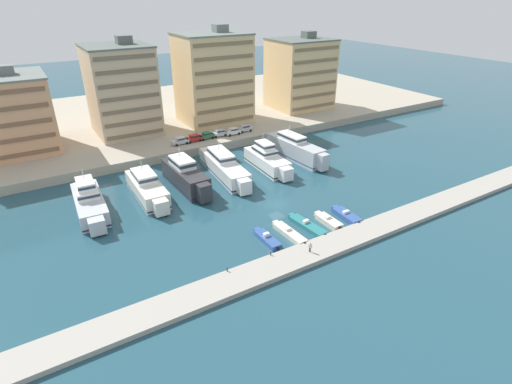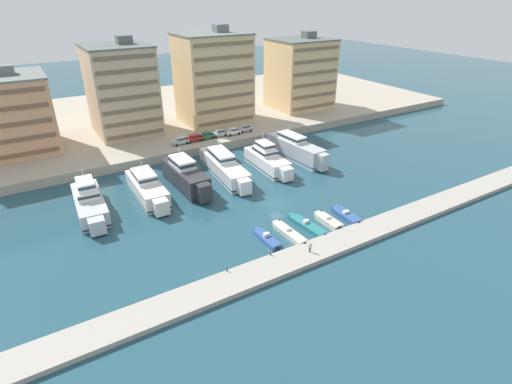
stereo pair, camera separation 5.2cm
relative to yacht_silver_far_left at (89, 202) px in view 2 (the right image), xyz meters
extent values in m
plane|color=#234C5B|center=(30.40, -15.00, -2.08)|extent=(400.00, 400.00, 0.00)
cube|color=#ADA38E|center=(30.40, 50.25, -1.06)|extent=(180.00, 70.00, 2.05)
cube|color=#A8A399|center=(30.40, -30.99, -1.71)|extent=(120.00, 5.01, 0.75)
cube|color=silver|center=(0.01, 0.15, -0.58)|extent=(5.48, 14.92, 2.99)
cube|color=silver|center=(-0.44, -8.24, -0.51)|extent=(2.71, 2.49, 2.55)
cube|color=#192347|center=(0.01, 0.15, -1.56)|extent=(5.54, 15.07, 0.24)
cube|color=white|center=(0.07, 1.25, 1.62)|extent=(3.99, 6.36, 1.42)
cube|color=#233342|center=(0.07, 1.25, 1.76)|extent=(4.04, 6.42, 0.51)
cube|color=white|center=(0.07, 1.25, 3.04)|extent=(3.11, 4.96, 1.43)
cube|color=#233342|center=(0.07, 1.25, 3.19)|extent=(3.15, 5.01, 0.51)
cylinder|color=silver|center=(0.12, 2.17, 4.66)|extent=(0.16, 0.16, 1.80)
cube|color=silver|center=(0.43, 7.93, -1.26)|extent=(4.04, 1.11, 0.20)
cube|color=silver|center=(10.69, 0.68, -0.49)|extent=(4.78, 14.67, 3.17)
cube|color=silver|center=(10.57, -7.65, -0.42)|extent=(2.55, 2.32, 2.70)
cube|color=#192347|center=(10.69, 0.68, -1.53)|extent=(4.83, 14.81, 0.24)
cube|color=white|center=(10.70, 1.77, 1.92)|extent=(3.66, 6.18, 1.65)
cube|color=#233342|center=(10.70, 1.77, 2.08)|extent=(3.70, 6.25, 0.59)
cylinder|color=silver|center=(10.72, 2.69, 3.64)|extent=(0.16, 0.16, 1.80)
cube|color=silver|center=(10.80, 8.43, -1.21)|extent=(3.90, 0.95, 0.20)
cube|color=#333338|center=(18.76, 0.98, -0.04)|extent=(4.92, 14.85, 4.09)
cube|color=#333338|center=(19.06, -7.36, 0.07)|extent=(2.50, 2.29, 3.48)
cube|color=#192347|center=(18.76, 0.98, -1.37)|extent=(4.96, 15.00, 0.24)
cube|color=white|center=(18.73, 2.08, 2.89)|extent=(3.65, 6.29, 1.76)
cube|color=#233342|center=(18.73, 2.08, 3.06)|extent=(3.70, 6.36, 0.63)
cylinder|color=silver|center=(18.69, 3.01, 4.67)|extent=(0.16, 0.16, 1.80)
cube|color=#333338|center=(18.49, 8.78, -0.96)|extent=(3.77, 1.03, 0.20)
cube|color=white|center=(28.03, 2.13, -0.41)|extent=(6.03, 19.29, 3.34)
cube|color=white|center=(27.16, -8.33, -0.33)|extent=(2.63, 2.43, 2.84)
cube|color=#192347|center=(28.03, 2.13, -1.50)|extent=(6.09, 19.48, 0.24)
cube|color=white|center=(28.15, 3.55, 2.06)|extent=(4.14, 8.23, 1.60)
cube|color=#233342|center=(28.15, 3.55, 2.22)|extent=(4.19, 8.32, 0.58)
cylinder|color=silver|center=(28.25, 4.74, 3.76)|extent=(0.16, 0.16, 1.80)
cube|color=white|center=(28.86, 12.03, -1.16)|extent=(3.86, 1.21, 0.20)
cube|color=white|center=(37.95, 0.34, -0.50)|extent=(5.05, 13.69, 3.16)
cube|color=white|center=(37.67, -7.45, -0.42)|extent=(2.60, 2.38, 2.69)
cube|color=black|center=(37.95, 0.34, -1.53)|extent=(5.11, 13.83, 0.24)
cube|color=white|center=(37.99, 1.36, 1.77)|extent=(3.77, 5.81, 1.38)
cube|color=#233342|center=(37.99, 1.36, 1.91)|extent=(3.82, 5.87, 0.50)
cube|color=white|center=(37.99, 1.36, 3.10)|extent=(2.94, 4.53, 1.28)
cube|color=#233342|center=(37.99, 1.36, 3.23)|extent=(2.98, 4.58, 0.46)
cylinder|color=silver|center=(38.02, 2.21, 4.64)|extent=(0.16, 0.16, 1.80)
cube|color=white|center=(38.21, 7.56, -1.21)|extent=(3.92, 1.04, 0.20)
cube|color=silver|center=(46.71, 1.78, 0.08)|extent=(5.19, 17.18, 4.31)
cube|color=silver|center=(47.41, -7.54, 0.18)|extent=(2.30, 2.12, 3.67)
cube|color=#334C7F|center=(46.71, 1.78, -1.33)|extent=(5.24, 17.35, 0.24)
cube|color=white|center=(46.62, 3.05, 2.92)|extent=(3.59, 7.32, 1.37)
cube|color=#233342|center=(46.62, 3.05, 3.05)|extent=(3.64, 7.40, 0.49)
cylinder|color=silver|center=(46.54, 4.12, 4.50)|extent=(0.16, 0.16, 1.80)
cube|color=silver|center=(46.05, 10.68, -0.89)|extent=(3.40, 1.15, 0.20)
cube|color=#33569E|center=(22.24, -24.54, -1.68)|extent=(1.78, 5.63, 0.80)
cube|color=#33569E|center=(22.23, -21.38, -1.68)|extent=(0.97, 0.80, 0.68)
cube|color=silver|center=(22.24, -24.12, -1.00)|extent=(0.97, 0.60, 0.56)
cube|color=#283847|center=(22.24, -23.84, -0.91)|extent=(0.88, 0.08, 0.34)
cube|color=black|center=(22.25, -27.54, -1.53)|extent=(0.36, 0.28, 0.60)
cube|color=beige|center=(26.24, -25.07, -1.65)|extent=(2.05, 7.17, 0.86)
cube|color=beige|center=(26.08, -21.16, -1.65)|extent=(1.01, 0.84, 0.73)
cube|color=silver|center=(26.21, -24.53, -1.02)|extent=(1.00, 0.64, 0.40)
cube|color=#283847|center=(26.20, -24.25, -0.96)|extent=(0.89, 0.11, 0.24)
cube|color=black|center=(26.38, -28.80, -1.50)|extent=(0.37, 0.29, 0.60)
cube|color=teal|center=(30.32, -24.57, -1.71)|extent=(2.64, 7.72, 0.74)
cube|color=teal|center=(29.91, -20.42, -1.71)|extent=(1.14, 0.96, 0.63)
cube|color=silver|center=(30.26, -24.00, -1.10)|extent=(1.11, 0.70, 0.48)
cube|color=#283847|center=(30.23, -23.73, -1.03)|extent=(0.97, 0.17, 0.29)
cube|color=black|center=(30.70, -28.52, -1.56)|extent=(0.39, 0.31, 0.60)
cube|color=beige|center=(34.15, -25.49, -1.59)|extent=(1.98, 5.17, 0.98)
cube|color=beige|center=(34.13, -22.53, -1.59)|extent=(1.08, 0.88, 0.83)
cube|color=silver|center=(34.14, -25.11, -0.92)|extent=(1.07, 0.61, 0.37)
cube|color=#283847|center=(34.14, -24.83, -0.86)|extent=(0.97, 0.09, 0.22)
cube|color=black|center=(34.16, -28.25, -1.44)|extent=(0.36, 0.28, 0.60)
cube|color=#33569E|center=(38.15, -25.66, -1.63)|extent=(2.33, 5.67, 0.91)
cube|color=#33569E|center=(38.27, -22.44, -1.63)|extent=(1.20, 1.00, 0.77)
cube|color=silver|center=(38.16, -25.24, -0.97)|extent=(1.19, 0.64, 0.40)
cube|color=#283847|center=(38.17, -24.96, -0.91)|extent=(1.06, 0.12, 0.24)
cube|color=black|center=(38.03, -28.64, -1.48)|extent=(0.37, 0.29, 0.60)
cube|color=#B7BCC1|center=(25.06, 19.59, 0.69)|extent=(4.16, 1.84, 0.80)
cube|color=#B7BCC1|center=(25.21, 19.60, 1.43)|extent=(2.15, 1.63, 0.68)
cube|color=#1E2833|center=(25.21, 19.60, 1.43)|extent=(2.11, 1.65, 0.37)
cylinder|color=black|center=(23.74, 18.70, 0.29)|extent=(0.65, 0.24, 0.64)
cylinder|color=black|center=(23.68, 20.40, 0.29)|extent=(0.65, 0.24, 0.64)
cylinder|color=black|center=(26.44, 18.79, 0.29)|extent=(0.65, 0.24, 0.64)
cylinder|color=black|center=(26.38, 20.49, 0.29)|extent=(0.65, 0.24, 0.64)
cube|color=red|center=(28.69, 19.80, 0.69)|extent=(4.13, 1.76, 0.80)
cube|color=red|center=(28.84, 19.80, 1.43)|extent=(2.12, 1.59, 0.68)
cube|color=#1E2833|center=(28.84, 19.80, 1.43)|extent=(2.08, 1.61, 0.37)
cylinder|color=black|center=(27.35, 18.93, 0.29)|extent=(0.64, 0.23, 0.64)
cylinder|color=black|center=(27.32, 20.62, 0.29)|extent=(0.64, 0.23, 0.64)
cylinder|color=black|center=(30.05, 18.97, 0.29)|extent=(0.64, 0.23, 0.64)
cylinder|color=black|center=(30.02, 20.67, 0.29)|extent=(0.64, 0.23, 0.64)
cube|color=#2D6642|center=(32.22, 19.92, 0.69)|extent=(4.17, 1.89, 0.80)
cube|color=#2D6642|center=(32.37, 19.92, 1.43)|extent=(2.17, 1.66, 0.68)
cube|color=#1E2833|center=(32.37, 19.92, 1.43)|extent=(2.13, 1.67, 0.37)
cylinder|color=black|center=(30.91, 19.00, 0.29)|extent=(0.65, 0.25, 0.64)
cylinder|color=black|center=(30.83, 20.70, 0.29)|extent=(0.65, 0.25, 0.64)
cylinder|color=black|center=(33.61, 19.13, 0.29)|extent=(0.65, 0.25, 0.64)
cylinder|color=black|center=(33.53, 20.83, 0.29)|extent=(0.65, 0.25, 0.64)
cube|color=#B7BCC1|center=(35.85, 20.05, 0.69)|extent=(4.12, 1.74, 0.80)
cube|color=#B7BCC1|center=(36.00, 20.04, 1.43)|extent=(2.12, 1.58, 0.68)
cube|color=#1E2833|center=(36.00, 20.04, 1.43)|extent=(2.07, 1.60, 0.37)
cylinder|color=black|center=(34.49, 19.21, 0.29)|extent=(0.64, 0.23, 0.64)
cylinder|color=black|center=(34.51, 20.91, 0.29)|extent=(0.64, 0.23, 0.64)
cylinder|color=black|center=(37.19, 19.18, 0.29)|extent=(0.64, 0.23, 0.64)
cylinder|color=black|center=(37.21, 20.88, 0.29)|extent=(0.64, 0.23, 0.64)
cube|color=white|center=(39.55, 19.39, 0.69)|extent=(4.14, 1.81, 0.80)
cube|color=white|center=(39.70, 19.39, 1.43)|extent=(2.14, 1.62, 0.68)
cube|color=#1E2833|center=(39.70, 19.39, 1.43)|extent=(2.10, 1.63, 0.37)
cylinder|color=black|center=(38.22, 18.50, 0.29)|extent=(0.65, 0.24, 0.64)
cylinder|color=black|center=(38.17, 20.20, 0.29)|extent=(0.65, 0.24, 0.64)
cylinder|color=black|center=(40.92, 18.57, 0.29)|extent=(0.65, 0.24, 0.64)
cylinder|color=black|center=(40.87, 20.27, 0.29)|extent=(0.65, 0.24, 0.64)
cube|color=#B7BCC1|center=(43.42, 19.98, 0.69)|extent=(4.14, 1.81, 0.80)
cube|color=#B7BCC1|center=(43.57, 19.99, 1.43)|extent=(2.14, 1.62, 0.68)
cube|color=#1E2833|center=(43.57, 19.99, 1.43)|extent=(2.10, 1.63, 0.37)
cylinder|color=black|center=(42.09, 19.10, 0.29)|extent=(0.65, 0.24, 0.64)
cylinder|color=black|center=(42.04, 20.80, 0.29)|extent=(0.65, 0.24, 0.64)
cylinder|color=black|center=(44.79, 19.17, 0.29)|extent=(0.65, 0.24, 0.64)
cylinder|color=black|center=(44.74, 20.87, 0.29)|extent=(0.65, 0.24, 0.64)
cube|color=tan|center=(-10.71, 35.52, 8.44)|extent=(20.71, 16.82, 16.93)
cube|color=brown|center=(-10.71, 27.01, 1.66)|extent=(19.05, 0.24, 0.90)
cube|color=brown|center=(-10.71, 27.01, 5.05)|extent=(19.05, 0.24, 0.90)
cube|color=brown|center=(-10.71, 27.01, 8.44)|extent=(19.05, 0.24, 0.90)
cube|color=slate|center=(-7.60, 35.52, 18.30)|extent=(3.60, 3.20, 2.00)
cube|color=#C6AD89|center=(16.71, 36.27, 10.77)|extent=(15.34, 16.09, 21.59)
cube|color=#6D5F4B|center=(16.71, 28.13, 1.51)|extent=(14.11, 0.24, 0.90)
cube|color=#6D5F4B|center=(16.71, 28.13, 4.60)|extent=(14.11, 0.24, 0.90)
cube|color=#6D5F4B|center=(16.71, 28.13, 7.68)|extent=(14.11, 0.24, 0.90)
cube|color=#6D5F4B|center=(16.71, 28.13, 10.77)|extent=(14.11, 0.24, 0.90)
cube|color=#6D5F4B|center=(16.71, 28.13, 13.85)|extent=(14.11, 0.24, 0.90)
cube|color=#6D5F4B|center=(16.71, 28.13, 16.94)|extent=(14.11, 0.24, 0.90)
cube|color=#6D5F4B|center=(16.71, 28.13, 20.02)|extent=(14.11, 0.24, 0.90)
cube|color=#56605B|center=(16.71, 36.27, 21.76)|extent=(15.64, 16.41, 0.40)
cube|color=#56605B|center=(19.01, 36.27, 22.96)|extent=(3.60, 3.20, 2.00)
cube|color=#E0BC84|center=(41.29, 33.61, 11.64)|extent=(18.31, 14.66, 23.33)
cube|color=#7B6748|center=(41.29, 26.18, 1.64)|extent=(16.84, 0.24, 0.90)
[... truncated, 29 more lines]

